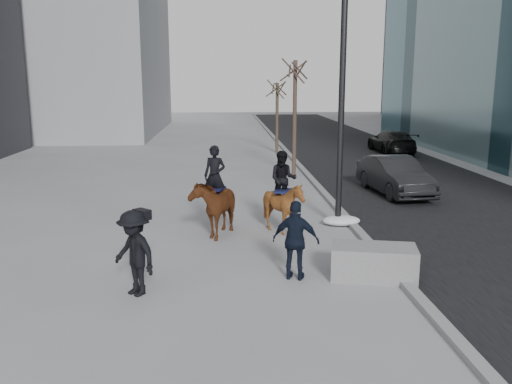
{
  "coord_description": "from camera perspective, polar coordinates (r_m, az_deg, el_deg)",
  "views": [
    {
      "loc": [
        -0.84,
        -12.2,
        4.31
      ],
      "look_at": [
        0.0,
        1.2,
        1.5
      ],
      "focal_mm": 38.0,
      "sensor_mm": 36.0,
      "label": 1
    }
  ],
  "objects": [
    {
      "name": "tree_near",
      "position": [
        24.4,
        4.1,
        8.34
      ],
      "size": [
        1.2,
        1.2,
        5.68
      ],
      "primitive_type": null,
      "color": "#3B2A22",
      "rests_on": "ground"
    },
    {
      "name": "tree_far",
      "position": [
        32.15,
        2.23,
        8.18
      ],
      "size": [
        1.2,
        1.2,
        4.55
      ],
      "primitive_type": null,
      "color": "#372B20",
      "rests_on": "ground"
    },
    {
      "name": "car_near",
      "position": [
        21.21,
        14.4,
        1.68
      ],
      "size": [
        1.96,
        4.46,
        1.42
      ],
      "primitive_type": "imported",
      "rotation": [
        0.0,
        0.0,
        0.11
      ],
      "color": "black",
      "rests_on": "ground"
    },
    {
      "name": "road",
      "position": [
        23.93,
        15.61,
        1.02
      ],
      "size": [
        8.0,
        90.0,
        0.01
      ],
      "primitive_type": "cube",
      "color": "black",
      "rests_on": "ground"
    },
    {
      "name": "feeder",
      "position": [
        11.8,
        4.22,
        -5.11
      ],
      "size": [
        1.11,
        1.01,
        1.75
      ],
      "color": "black",
      "rests_on": "ground"
    },
    {
      "name": "lamppost",
      "position": [
        16.1,
        9.03,
        14.12
      ],
      "size": [
        0.25,
        1.99,
        9.09
      ],
      "color": "black",
      "rests_on": "ground"
    },
    {
      "name": "car_far",
      "position": [
        33.35,
        14.08,
        5.2
      ],
      "size": [
        1.94,
        4.64,
        1.34
      ],
      "primitive_type": "imported",
      "rotation": [
        0.0,
        0.0,
        3.16
      ],
      "color": "black",
      "rests_on": "ground"
    },
    {
      "name": "ground",
      "position": [
        12.96,
        0.33,
        -7.6
      ],
      "size": [
        120.0,
        120.0,
        0.0
      ],
      "primitive_type": "plane",
      "color": "gray",
      "rests_on": "ground"
    },
    {
      "name": "mounted_left",
      "position": [
        15.22,
        -4.33,
        -1.04
      ],
      "size": [
        1.47,
        2.12,
        2.5
      ],
      "color": "#522610",
      "rests_on": "ground"
    },
    {
      "name": "planter",
      "position": [
        12.25,
        12.26,
        -7.24
      ],
      "size": [
        1.99,
        1.29,
        0.73
      ],
      "primitive_type": "cube",
      "rotation": [
        0.0,
        0.0,
        -0.21
      ],
      "color": "gray",
      "rests_on": "ground"
    },
    {
      "name": "camera_crew",
      "position": [
        11.21,
        -12.69,
        -6.26
      ],
      "size": [
        1.27,
        1.25,
        1.75
      ],
      "color": "black",
      "rests_on": "ground"
    },
    {
      "name": "curb",
      "position": [
        22.92,
        6.12,
        1.07
      ],
      "size": [
        0.25,
        90.0,
        0.12
      ],
      "primitive_type": "cube",
      "color": "gray",
      "rests_on": "ground"
    },
    {
      "name": "mounted_right",
      "position": [
        15.28,
        2.9,
        -0.94
      ],
      "size": [
        1.45,
        1.57,
        2.34
      ],
      "color": "#532110",
      "rests_on": "ground"
    },
    {
      "name": "snow_piles",
      "position": [
        14.25,
        11.01,
        -5.38
      ],
      "size": [
        1.18,
        5.17,
        0.3
      ],
      "color": "silver",
      "rests_on": "ground"
    }
  ]
}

